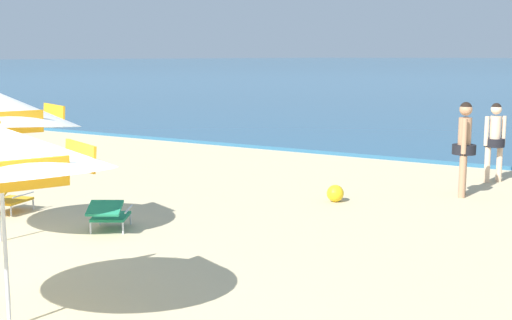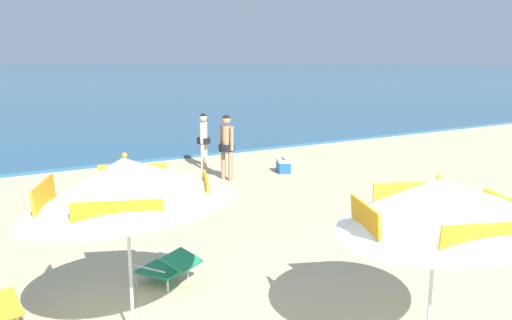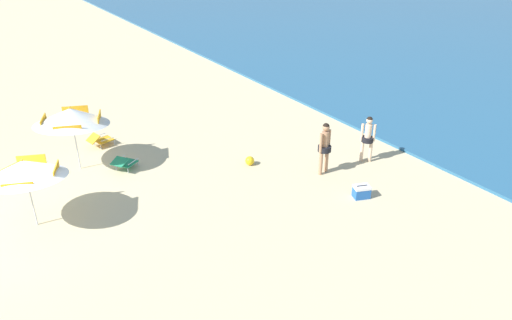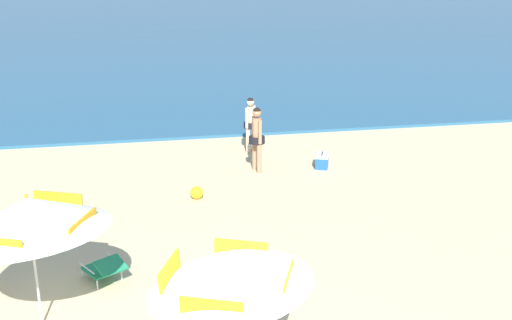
{
  "view_description": "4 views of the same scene",
  "coord_description": "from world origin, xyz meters",
  "px_view_note": "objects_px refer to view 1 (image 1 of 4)",
  "views": [
    {
      "loc": [
        5.43,
        -3.5,
        2.66
      ],
      "look_at": [
        -0.24,
        5.6,
        0.98
      ],
      "focal_mm": 46.82,
      "sensor_mm": 36.0,
      "label": 1
    },
    {
      "loc": [
        -4.25,
        -2.85,
        3.22
      ],
      "look_at": [
        1.48,
        6.55,
        1.07
      ],
      "focal_mm": 35.34,
      "sensor_mm": 36.0,
      "label": 2
    },
    {
      "loc": [
        12.88,
        -0.6,
        7.84
      ],
      "look_at": [
        1.45,
        6.98,
        0.81
      ],
      "focal_mm": 34.05,
      "sensor_mm": 36.0,
      "label": 3
    },
    {
      "loc": [
        -0.94,
        -6.41,
        5.53
      ],
      "look_at": [
        1.64,
        6.69,
        1.16
      ],
      "focal_mm": 42.66,
      "sensor_mm": 36.0,
      "label": 4
    }
  ],
  "objects_px": {
    "lounge_chair_facing_sea": "(109,214)",
    "person_standing_beside": "(464,142)",
    "person_standing_near_shore": "(495,137)",
    "lounge_chair_under_umbrella": "(4,198)",
    "beach_ball": "(335,193)"
  },
  "relations": [
    {
      "from": "person_standing_near_shore",
      "to": "beach_ball",
      "type": "height_order",
      "value": "person_standing_near_shore"
    },
    {
      "from": "lounge_chair_facing_sea",
      "to": "person_standing_beside",
      "type": "relative_size",
      "value": 0.56
    },
    {
      "from": "lounge_chair_under_umbrella",
      "to": "person_standing_near_shore",
      "type": "height_order",
      "value": "person_standing_near_shore"
    },
    {
      "from": "lounge_chair_under_umbrella",
      "to": "lounge_chair_facing_sea",
      "type": "distance_m",
      "value": 2.33
    },
    {
      "from": "lounge_chair_facing_sea",
      "to": "person_standing_beside",
      "type": "bearing_deg",
      "value": 54.64
    },
    {
      "from": "person_standing_near_shore",
      "to": "person_standing_beside",
      "type": "height_order",
      "value": "person_standing_beside"
    },
    {
      "from": "lounge_chair_facing_sea",
      "to": "person_standing_near_shore",
      "type": "height_order",
      "value": "person_standing_near_shore"
    },
    {
      "from": "lounge_chair_under_umbrella",
      "to": "beach_ball",
      "type": "distance_m",
      "value": 5.81
    },
    {
      "from": "lounge_chair_facing_sea",
      "to": "person_standing_near_shore",
      "type": "distance_m",
      "value": 8.36
    },
    {
      "from": "person_standing_beside",
      "to": "beach_ball",
      "type": "height_order",
      "value": "person_standing_beside"
    },
    {
      "from": "lounge_chair_under_umbrella",
      "to": "person_standing_beside",
      "type": "distance_m",
      "value": 8.39
    },
    {
      "from": "beach_ball",
      "to": "person_standing_beside",
      "type": "bearing_deg",
      "value": 43.42
    },
    {
      "from": "person_standing_near_shore",
      "to": "person_standing_beside",
      "type": "bearing_deg",
      "value": -95.2
    },
    {
      "from": "lounge_chair_under_umbrella",
      "to": "person_standing_near_shore",
      "type": "xyz_separation_m",
      "value": [
        6.38,
        7.37,
        0.7
      ]
    },
    {
      "from": "lounge_chair_facing_sea",
      "to": "beach_ball",
      "type": "distance_m",
      "value": 4.26
    }
  ]
}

